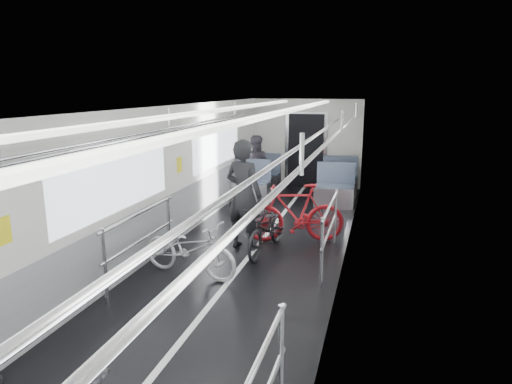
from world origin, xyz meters
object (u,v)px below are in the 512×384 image
Objects in this scene: bike_aisle at (267,228)px; person_standing at (244,195)px; bike_right_far at (295,213)px; person_seated at (255,166)px; bike_left_far at (190,249)px.

person_standing is (-0.43, 0.10, 0.53)m from bike_aisle.
bike_right_far is 3.59m from person_seated.
bike_right_far is 0.74m from bike_aisle.
bike_left_far is 2.24m from bike_right_far.
person_seated is (-0.42, 5.08, 0.37)m from bike_left_far.
bike_left_far is 1.00× the size of person_seated.
bike_right_far is 0.93× the size of person_standing.
person_standing is 1.21× the size of person_seated.
bike_right_far is at bearing 102.83° from person_seated.
bike_left_far is 0.89× the size of bike_right_far.
bike_aisle is at bearing -44.41° from bike_right_far.
person_standing is (0.42, 1.34, 0.53)m from bike_left_far.
person_standing reaches higher than person_seated.
person_standing reaches higher than bike_right_far.
person_seated is at bearing -60.44° from person_standing.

